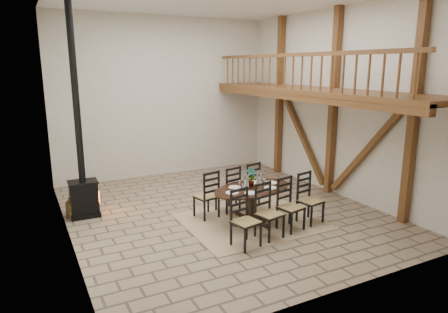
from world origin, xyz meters
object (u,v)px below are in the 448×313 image
wood_stove (82,170)px  dining_table (255,206)px  log_stack (77,214)px  log_basket (78,208)px

wood_stove → dining_table: bearing=-32.2°
dining_table → log_stack: bearing=136.8°
dining_table → log_basket: bearing=134.9°
wood_stove → log_stack: wood_stove is taller
dining_table → log_basket: 4.19m
dining_table → log_stack: 4.17m
dining_table → wood_stove: (-3.36, 2.21, 0.71)m
dining_table → log_basket: (-3.49, 2.30, -0.21)m
dining_table → log_stack: dining_table is taller
log_basket → dining_table: bearing=-33.3°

